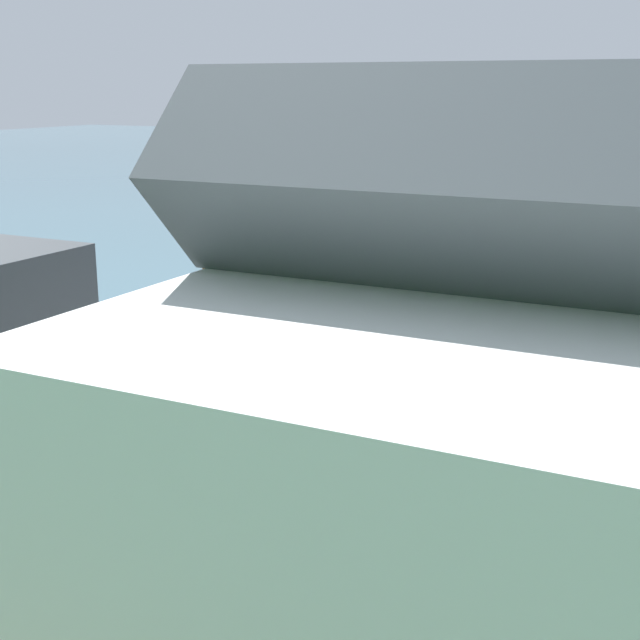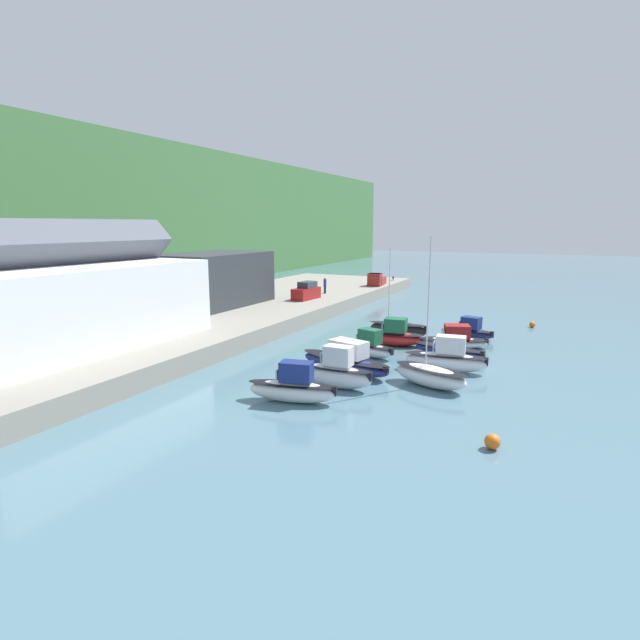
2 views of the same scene
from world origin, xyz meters
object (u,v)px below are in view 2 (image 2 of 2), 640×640
Objects in this scene: moored_boat_2 at (345,361)px; parked_car_0 at (306,292)px; pickup_truck_0 at (376,280)px; person_on_quay at (325,285)px; moored_boat_9 at (454,340)px; moored_boat_3 at (368,346)px; moored_boat_5 at (398,329)px; moored_boat_10 at (469,330)px; moored_boat_1 at (335,372)px; moored_boat_7 at (447,358)px; mooring_buoy_0 at (492,442)px; moored_boat_0 at (293,387)px; moored_boat_4 at (393,335)px; moored_boat_6 at (430,375)px; dog_on_quay at (393,278)px; moored_boat_8 at (449,351)px; mooring_buoy_1 at (532,325)px.

moored_boat_2 is 1.88× the size of parked_car_0.
person_on_quay is (-11.67, 3.03, 0.28)m from pickup_truck_0.
pickup_truck_0 is (28.04, 17.40, 1.66)m from moored_boat_9.
moored_boat_3 is 26.84m from person_on_quay.
moored_boat_5 is at bearing 54.24° from moored_boat_9.
moored_boat_9 is at bearing -172.00° from moored_boat_10.
person_on_quay is at bearing -84.03° from parked_car_0.
moored_boat_7 is at bearing -39.83° from moored_boat_1.
mooring_buoy_0 is at bearing -165.52° from moored_boat_7.
moored_boat_5 is (19.68, -0.38, -0.09)m from moored_boat_0.
moored_boat_4 is 8.21m from moored_boat_10.
dog_on_quay is at bearing 40.38° from moored_boat_6.
moored_boat_6 is 11.50m from moored_boat_9.
moored_boat_1 is at bearing 169.75° from moored_boat_8.
moored_boat_3 reaches higher than moored_boat_9.
moored_boat_1 is at bearing -157.51° from moored_boat_3.
moored_boat_6 reaches higher than mooring_buoy_1.
moored_boat_4 is 2.01× the size of parked_car_0.
moored_boat_3 is at bearing 163.65° from moored_boat_10.
moored_boat_10 is 35.67m from dog_on_quay.
moored_boat_9 is at bearing -81.44° from moored_boat_4.
mooring_buoy_1 is at bearing -43.70° from moored_boat_9.
parked_car_0 is at bearing 49.47° from moored_boat_2.
moored_boat_6 is at bearing -156.89° from moored_boat_4.
moored_boat_0 is 23.56m from moored_boat_10.
moored_boat_2 reaches higher than moored_boat_5.
moored_boat_6 reaches higher than moored_boat_0.
moored_boat_1 is 1.23× the size of parked_car_0.
moored_boat_9 is (14.48, -4.81, -0.34)m from moored_boat_1.
parked_car_0 is 17.55m from pickup_truck_0.
person_on_quay is (27.31, 14.80, 1.79)m from moored_boat_2.
parked_car_0 reaches higher than mooring_buoy_0.
moored_boat_9 is at bearing 89.06° from dog_on_quay.
moored_boat_3 is 4.61m from moored_boat_4.
person_on_quay is (14.78, 14.83, 1.82)m from moored_boat_5.
moored_boat_1 is 13.04m from moored_boat_4.
moored_boat_9 reaches higher than mooring_buoy_0.
moored_boat_6 is at bearing -79.40° from moored_boat_2.
moored_boat_1 is at bearing 141.77° from moored_boat_9.
moored_boat_7 is 0.96× the size of moored_boat_9.
mooring_buoy_0 is at bearing 135.07° from parked_car_0.
moored_boat_7 is at bearing -138.11° from person_on_quay.
moored_boat_8 is (8.36, 0.54, -0.29)m from moored_boat_6.
moored_boat_1 is 0.54× the size of moored_boat_6.
moored_boat_1 reaches higher than dog_on_quay.
mooring_buoy_0 is at bearing -111.41° from moored_boat_2.
moored_boat_6 reaches higher than moored_boat_8.
moored_boat_6 reaches higher than dog_on_quay.
pickup_truck_0 is 7.51m from dog_on_quay.
moored_boat_5 is 0.92× the size of moored_boat_7.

